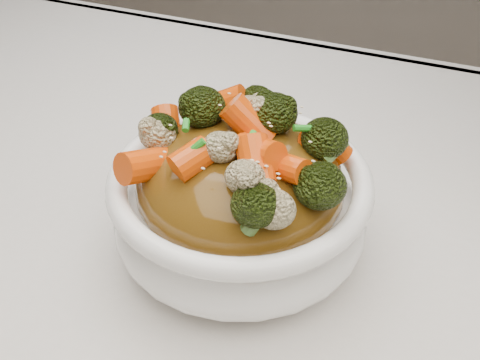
% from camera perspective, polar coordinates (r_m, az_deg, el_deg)
% --- Properties ---
extents(tablecloth, '(1.20, 0.80, 0.04)m').
position_cam_1_polar(tablecloth, '(0.46, -0.24, -9.20)').
color(tablecloth, silver).
rests_on(tablecloth, dining_table).
extents(bowl, '(0.25, 0.25, 0.08)m').
position_cam_1_polar(bowl, '(0.43, 0.00, -3.04)').
color(bowl, white).
rests_on(bowl, tablecloth).
extents(sauce_base, '(0.20, 0.20, 0.08)m').
position_cam_1_polar(sauce_base, '(0.41, 0.00, -0.29)').
color(sauce_base, '#5B3B0F').
rests_on(sauce_base, bowl).
extents(carrots, '(0.20, 0.20, 0.04)m').
position_cam_1_polar(carrots, '(0.38, 0.00, 6.28)').
color(carrots, '#E34A07').
rests_on(carrots, sauce_base).
extents(broccoli, '(0.20, 0.20, 0.04)m').
position_cam_1_polar(broccoli, '(0.38, 0.00, 6.17)').
color(broccoli, black).
rests_on(broccoli, sauce_base).
extents(cauliflower, '(0.20, 0.20, 0.03)m').
position_cam_1_polar(cauliflower, '(0.38, 0.00, 5.94)').
color(cauliflower, '#C4B586').
rests_on(cauliflower, sauce_base).
extents(scallions, '(0.15, 0.15, 0.02)m').
position_cam_1_polar(scallions, '(0.38, 0.00, 6.40)').
color(scallions, '#238F21').
rests_on(scallions, sauce_base).
extents(sesame_seeds, '(0.18, 0.18, 0.01)m').
position_cam_1_polar(sesame_seeds, '(0.38, 0.00, 6.40)').
color(sesame_seeds, beige).
rests_on(sesame_seeds, sauce_base).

